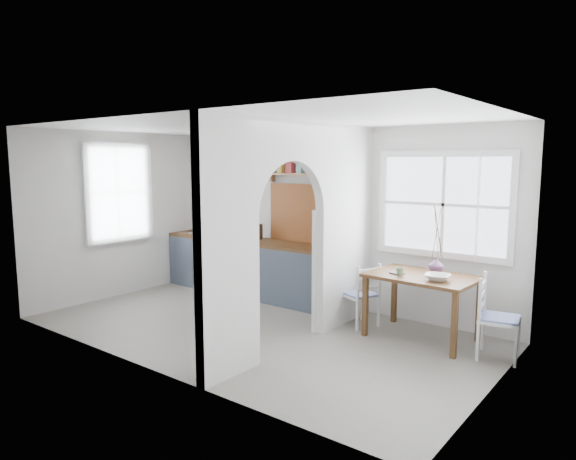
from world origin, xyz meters
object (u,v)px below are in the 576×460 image
Objects in this scene: chair_left at (360,294)px; chair_right at (500,318)px; kettle at (320,240)px; vase at (436,265)px; dining_table at (421,307)px.

chair_right is (1.77, -0.09, 0.04)m from chair_left.
vase is (1.68, 0.05, -0.15)m from kettle.
chair_right is at bearing -21.54° from vase.
chair_right is (0.93, -0.09, 0.06)m from dining_table.
chair_left is (-0.84, -0.01, 0.03)m from dining_table.
chair_left is 4.40× the size of vase.
kettle is 1.41× the size of vase.
chair_right is at bearing -2.49° from dining_table.
chair_right is 2.63m from kettle.
dining_table is 0.84m from chair_left.
dining_table is at bearing 74.41° from chair_right.
dining_table is 0.55m from vase.
vase is (0.07, 0.25, 0.49)m from dining_table.
vase reaches higher than chair_right.
kettle reaches higher than chair_left.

